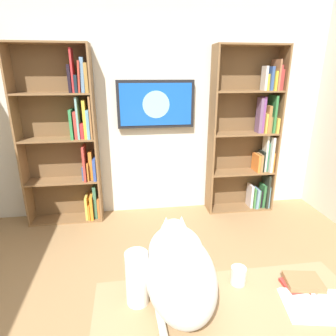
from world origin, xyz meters
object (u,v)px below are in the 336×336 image
Objects in this scene: cat at (179,267)px; coffee_mug at (238,276)px; bookshelf_left at (252,137)px; open_binder at (319,306)px; desk at (232,333)px; desk_book_stack at (303,283)px; bookshelf_right at (69,139)px; paper_towel_roll at (137,278)px; wall_mounted_tv at (156,104)px.

coffee_mug is (-0.34, -0.06, -0.14)m from cat.
bookshelf_left is 2.58m from open_binder.
open_binder is 0.39m from coffee_mug.
desk is 0.46m from desk_book_stack.
bookshelf_right reaches higher than paper_towel_roll.
open_binder is (-1.58, 2.47, -0.32)m from bookshelf_right.
bookshelf_right is 2.42m from paper_towel_roll.
bookshelf_right is 2.49m from cat.
bookshelf_left reaches higher than bookshelf_right.
bookshelf_left reaches higher than desk.
paper_towel_roll is (0.44, -0.14, 0.26)m from desk.
desk is 0.53m from paper_towel_roll.
paper_towel_roll is at bearing -17.33° from desk.
paper_towel_roll is (0.34, 2.39, -0.57)m from wall_mounted_tv.
cat is at bearing -28.77° from desk.
open_binder is (-0.52, 2.55, -0.70)m from wall_mounted_tv.
paper_towel_roll is at bearing -1.56° from cat.
bookshelf_left is at bearing -124.32° from paper_towel_roll.
bookshelf_right is at bearing 4.41° from wall_mounted_tv.
bookshelf_right reaches higher than desk.
bookshelf_right is at bearing -57.40° from open_binder.
coffee_mug is (-1.25, 2.25, -0.28)m from bookshelf_right.
coffee_mug is (-0.54, -0.05, -0.09)m from paper_towel_roll.
bookshelf_left reaches higher than open_binder.
paper_towel_roll reaches higher than open_binder.
paper_towel_roll is 1.37× the size of desk_book_stack.
bookshelf_right is at bearing -60.95° from coffee_mug.
coffee_mug is at bearing -33.23° from open_binder.
wall_mounted_tv reaches higher than cat.
cat reaches higher than desk.
paper_towel_roll reaches higher than desk.
desk is 1.88× the size of cat.
desk_book_stack is at bearing 102.31° from wall_mounted_tv.
bookshelf_left reaches higher than coffee_mug.
bookshelf_left is at bearing -120.72° from cat.
bookshelf_right is at bearing -0.05° from bookshelf_left.
coffee_mug is at bearing 94.86° from wall_mounted_tv.
paper_towel_roll reaches higher than desk_book_stack.
cat reaches higher than paper_towel_roll.
bookshelf_right reaches higher than open_binder.
cat is (0.24, -0.13, 0.31)m from desk.
wall_mounted_tv is 0.72× the size of desk.
cat reaches higher than desk_book_stack.
wall_mounted_tv is 2.45m from cat.
cat is (0.14, 2.39, -0.52)m from wall_mounted_tv.
wall_mounted_tv is at bearing -175.59° from bookshelf_right.
desk_book_stack reaches higher than open_binder.
bookshelf_left is 5.78× the size of open_binder.
coffee_mug is at bearing -169.81° from cat.
desk_book_stack is at bearing 73.02° from bookshelf_left.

